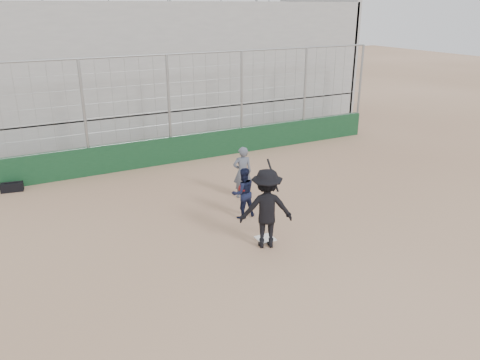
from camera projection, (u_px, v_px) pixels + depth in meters
name	position (u px, v px, depth m)	size (l,w,h in m)	color
ground	(265.00, 239.00, 12.01)	(90.00, 90.00, 0.00)	#845F47
home_plate	(265.00, 238.00, 12.00)	(0.44, 0.44, 0.02)	white
backstop	(171.00, 138.00, 17.48)	(18.10, 0.25, 4.04)	#10331B
bleachers	(131.00, 69.00, 20.89)	(20.25, 6.70, 6.98)	gray
batter_at_plate	(266.00, 208.00, 11.34)	(1.48, 1.18, 2.13)	black
catcher_crouched	(243.00, 201.00, 13.06)	(0.72, 0.56, 1.01)	black
umpire	(242.00, 175.00, 14.37)	(0.59, 0.39, 1.47)	#4D5462
equipment_bag	(12.00, 187.00, 15.01)	(0.71, 0.39, 0.32)	black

